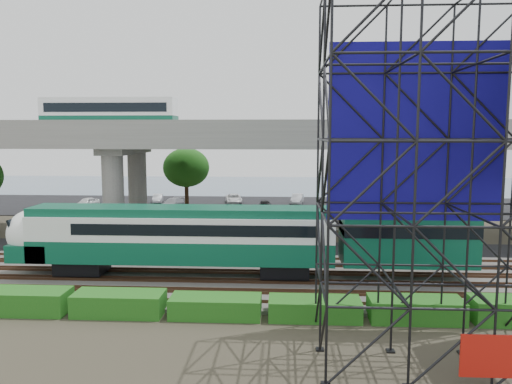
{
  "coord_description": "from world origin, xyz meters",
  "views": [
    {
      "loc": [
        4.42,
        -28.6,
        9.3
      ],
      "look_at": [
        2.47,
        6.0,
        5.16
      ],
      "focal_mm": 35.0,
      "sensor_mm": 36.0,
      "label": 1
    }
  ],
  "objects": [
    {
      "name": "ground",
      "position": [
        0.0,
        0.0,
        0.0
      ],
      "size": [
        140.0,
        140.0,
        0.0
      ],
      "primitive_type": "plane",
      "color": "#474233",
      "rests_on": "ground"
    },
    {
      "name": "service_road",
      "position": [
        0.0,
        10.5,
        0.04
      ],
      "size": [
        90.0,
        5.0,
        0.08
      ],
      "primitive_type": "cube",
      "color": "black",
      "rests_on": "ground"
    },
    {
      "name": "parking_lot",
      "position": [
        0.0,
        34.0,
        0.04
      ],
      "size": [
        90.0,
        18.0,
        0.08
      ],
      "primitive_type": "cube",
      "color": "black",
      "rests_on": "ground"
    },
    {
      "name": "overpass",
      "position": [
        -0.83,
        16.0,
        8.21
      ],
      "size": [
        80.0,
        12.0,
        12.4
      ],
      "color": "#9E9B93",
      "rests_on": "ground"
    },
    {
      "name": "hedge_strip",
      "position": [
        1.01,
        -4.3,
        0.56
      ],
      "size": [
        34.6,
        1.8,
        1.2
      ],
      "color": "#145916",
      "rests_on": "ground"
    },
    {
      "name": "scaffold_tower",
      "position": [
        10.53,
        -7.98,
        7.47
      ],
      "size": [
        9.36,
        6.36,
        15.0
      ],
      "color": "black",
      "rests_on": "ground"
    },
    {
      "name": "parked_cars",
      "position": [
        0.65,
        33.55,
        0.69
      ],
      "size": [
        38.6,
        9.6,
        1.28
      ],
      "color": "white",
      "rests_on": "parking_lot"
    },
    {
      "name": "rail_tracks",
      "position": [
        0.0,
        2.0,
        0.28
      ],
      "size": [
        90.0,
        9.52,
        0.16
      ],
      "color": "#472D1E",
      "rests_on": "ballast_bed"
    },
    {
      "name": "harbor_water",
      "position": [
        0.0,
        56.0,
        0.01
      ],
      "size": [
        140.0,
        40.0,
        0.03
      ],
      "primitive_type": "cube",
      "color": "slate",
      "rests_on": "ground"
    },
    {
      "name": "suv",
      "position": [
        -8.83,
        10.2,
        0.85
      ],
      "size": [
        5.84,
        3.28,
        1.54
      ],
      "primitive_type": "imported",
      "rotation": [
        0.0,
        0.0,
        1.71
      ],
      "color": "black",
      "rests_on": "service_road"
    },
    {
      "name": "trees",
      "position": [
        -4.67,
        16.17,
        5.57
      ],
      "size": [
        40.94,
        16.94,
        7.69
      ],
      "color": "#382314",
      "rests_on": "ground"
    },
    {
      "name": "ballast_bed",
      "position": [
        0.0,
        2.0,
        0.1
      ],
      "size": [
        90.0,
        12.0,
        0.2
      ],
      "primitive_type": "cube",
      "color": "slate",
      "rests_on": "ground"
    },
    {
      "name": "commuter_train",
      "position": [
        0.12,
        2.0,
        2.88
      ],
      "size": [
        29.3,
        3.06,
        4.3
      ],
      "color": "black",
      "rests_on": "rail_tracks"
    }
  ]
}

